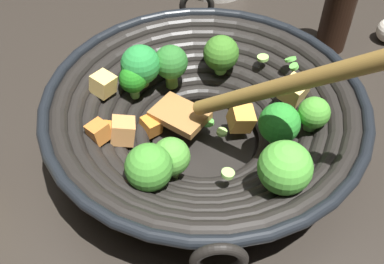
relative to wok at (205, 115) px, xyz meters
The scene contains 3 objects.
ground_plane 0.06m from the wok, 132.69° to the left, with size 4.00×4.00×0.00m, color #28231E.
wok is the anchor object (origin of this frame).
soy_sauce_bottle 0.31m from the wok, 74.03° to the left, with size 0.05×0.05×0.20m.
Camera 1 is at (0.18, -0.36, 0.46)m, focal length 42.60 mm.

